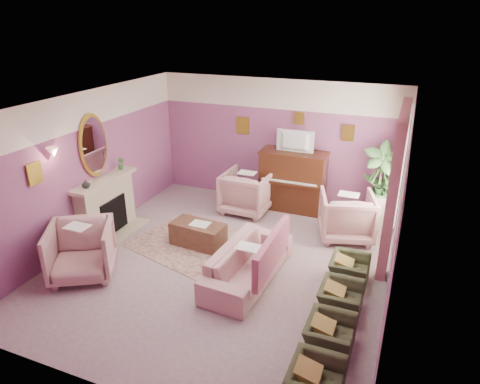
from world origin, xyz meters
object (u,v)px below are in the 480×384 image
at_px(sofa, 248,256).
at_px(floral_armchair_front, 81,248).
at_px(floral_armchair_right, 347,214).
at_px(olive_chair_c, 341,295).
at_px(floral_armchair_left, 247,190).
at_px(coffee_table, 198,234).
at_px(side_table, 378,210).
at_px(piano, 293,181).
at_px(television, 294,140).
at_px(olive_chair_d, 350,266).
at_px(olive_chair_b, 330,331).
at_px(olive_chair_a, 316,378).

bearing_deg(sofa, floral_armchair_front, -160.04).
distance_m(floral_armchair_right, olive_chair_c, 2.37).
bearing_deg(floral_armchair_front, floral_armchair_left, 64.24).
distance_m(sofa, olive_chair_c, 1.60).
bearing_deg(sofa, floral_armchair_right, 58.29).
xyz_separation_m(coffee_table, olive_chair_c, (2.83, -1.00, 0.07)).
bearing_deg(side_table, piano, 175.33).
relative_size(television, floral_armchair_left, 0.78).
bearing_deg(piano, floral_armchair_left, -149.01).
bearing_deg(olive_chair_d, olive_chair_c, -90.00).
height_order(piano, coffee_table, piano).
bearing_deg(sofa, side_table, 57.65).
xyz_separation_m(olive_chair_c, side_table, (0.21, 3.11, 0.05)).
height_order(floral_armchair_left, side_table, floral_armchair_left).
xyz_separation_m(sofa, floral_armchair_right, (1.25, 2.03, 0.09)).
relative_size(sofa, olive_chair_b, 3.01).
relative_size(sofa, side_table, 2.96).
relative_size(piano, olive_chair_c, 2.04).
height_order(coffee_table, olive_chair_d, olive_chair_d).
xyz_separation_m(floral_armchair_left, floral_armchair_front, (-1.62, -3.36, 0.00)).
bearing_deg(olive_chair_d, television, 124.38).
height_order(piano, olive_chair_d, piano).
distance_m(floral_armchair_front, olive_chair_b, 4.15).
bearing_deg(television, side_table, -3.13).
xyz_separation_m(olive_chair_c, olive_chair_d, (0.00, 0.82, 0.00)).
distance_m(piano, floral_armchair_front, 4.63).
xyz_separation_m(floral_armchair_front, olive_chair_d, (4.14, 1.44, -0.21)).
bearing_deg(olive_chair_b, television, 112.10).
distance_m(piano, olive_chair_d, 2.97).
height_order(olive_chair_a, olive_chair_b, same).
bearing_deg(television, olive_chair_a, -71.35).
relative_size(piano, floral_armchair_left, 1.37).
bearing_deg(piano, olive_chair_b, -68.14).
height_order(olive_chair_b, olive_chair_c, same).
bearing_deg(olive_chair_c, coffee_table, 160.57).
height_order(coffee_table, olive_chair_a, olive_chair_a).
relative_size(floral_armchair_front, side_table, 1.46).
relative_size(olive_chair_b, olive_chair_c, 1.00).
bearing_deg(floral_armchair_left, piano, 30.99).
bearing_deg(coffee_table, floral_armchair_front, -128.97).
relative_size(piano, sofa, 0.68).
relative_size(floral_armchair_left, olive_chair_a, 1.49).
xyz_separation_m(floral_armchair_front, side_table, (4.36, 3.74, -0.16)).
xyz_separation_m(floral_armchair_left, olive_chair_a, (2.52, -4.38, -0.21)).
relative_size(olive_chair_b, side_table, 0.98).
height_order(floral_armchair_right, olive_chair_b, floral_armchair_right).
bearing_deg(olive_chair_d, sofa, -162.01).
distance_m(television, floral_armchair_front, 4.71).
relative_size(television, olive_chair_d, 1.16).
xyz_separation_m(olive_chair_b, side_table, (0.21, 3.93, 0.05)).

